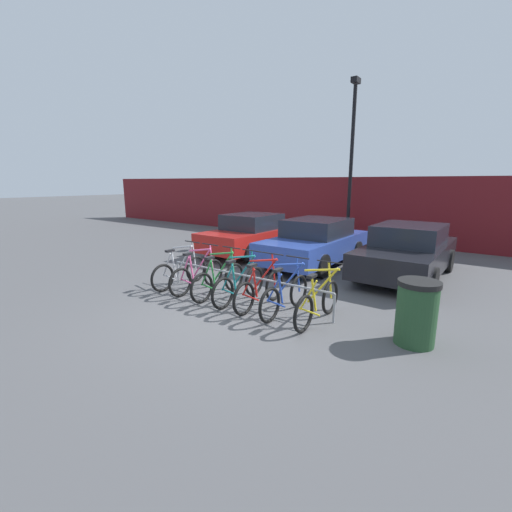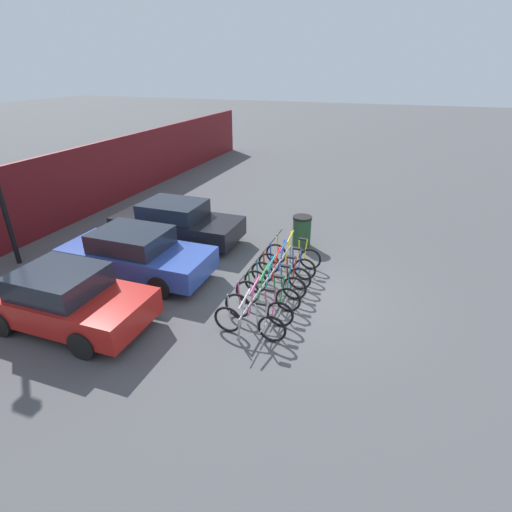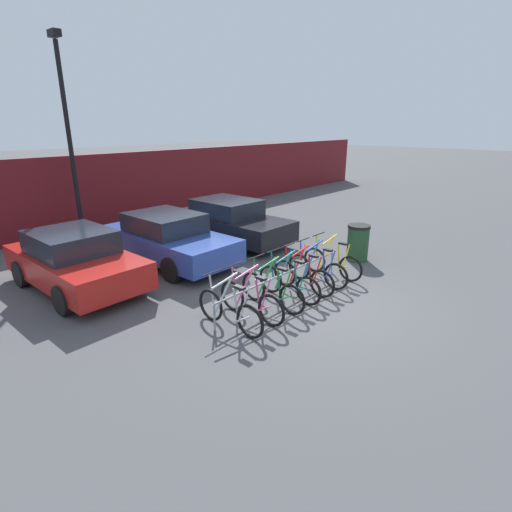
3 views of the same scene
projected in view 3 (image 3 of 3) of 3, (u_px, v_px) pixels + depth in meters
ground_plane at (313, 302)px, 8.78m from camera, size 120.00×120.00×0.00m
hoarding_wall at (93, 193)px, 14.33m from camera, size 36.00×0.16×2.70m
bike_rack at (283, 276)px, 8.90m from camera, size 4.22×0.04×0.57m
bicycle_silver at (229, 311)px, 7.53m from camera, size 0.68×1.71×1.05m
bicycle_pink at (251, 301)px, 7.96m from camera, size 0.68×1.71×1.05m
bicycle_green at (272, 291)px, 8.43m from camera, size 0.68×1.71×1.05m
bicycle_teal at (289, 283)px, 8.85m from camera, size 0.68×1.71×1.05m
bicycle_red at (303, 276)px, 9.23m from camera, size 0.68×1.71×1.05m
bicycle_blue at (317, 269)px, 9.65m from camera, size 0.68×1.71×1.05m
bicycle_yellow at (332, 262)px, 10.14m from camera, size 0.68×1.71×1.05m
car_red at (75, 260)px, 9.33m from camera, size 1.91×3.90×1.40m
car_blue at (168, 239)px, 11.09m from camera, size 1.91×4.26×1.40m
car_black at (229, 221)px, 13.06m from camera, size 1.91×4.32×1.40m
lamp_post at (68, 131)px, 12.29m from camera, size 0.24×0.44×6.29m
trash_bin at (358, 243)px, 11.33m from camera, size 0.63×0.63×1.03m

